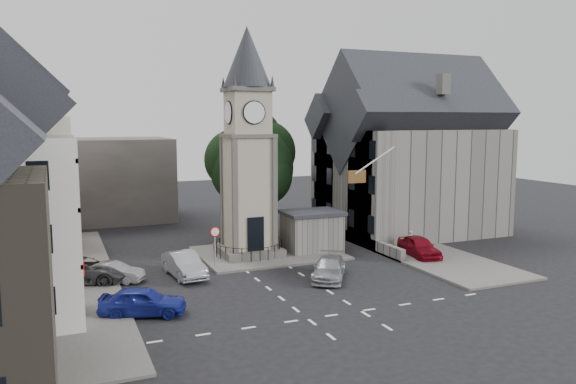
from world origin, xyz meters
name	(u,v)px	position (x,y,z in m)	size (l,w,h in m)	color
ground	(292,286)	(0.00, 0.00, 0.00)	(120.00, 120.00, 0.00)	black
pavement_west	(64,281)	(-12.50, 6.00, 0.07)	(6.00, 30.00, 0.14)	#595651
pavement_east	(390,241)	(12.00, 8.00, 0.07)	(6.00, 26.00, 0.14)	#595651
central_island	(268,253)	(1.50, 8.00, 0.08)	(10.00, 8.00, 0.16)	#595651
road_markings	(335,315)	(0.00, -5.50, 0.01)	(20.00, 8.00, 0.01)	silver
clock_tower	(248,144)	(0.00, 7.99, 8.12)	(4.86, 4.86, 16.25)	#4C4944
stone_shelter	(312,231)	(4.80, 7.50, 1.55)	(4.30, 3.30, 3.08)	#62605A
town_tree	(252,155)	(2.00, 13.00, 6.97)	(7.20, 7.20, 10.80)	black
warning_sign_post	(215,239)	(-3.20, 5.43, 2.03)	(0.70, 0.19, 2.85)	black
terrace_pink	(13,164)	(-15.50, 16.00, 6.58)	(8.10, 7.60, 12.80)	#CA8B8B
terrace_cream	(5,173)	(-15.50, 8.00, 6.58)	(8.10, 7.60, 12.80)	beige
backdrop_west	(63,181)	(-12.00, 28.00, 4.00)	(20.00, 10.00, 8.00)	#4C4944
east_building	(408,161)	(15.59, 11.00, 6.26)	(14.40, 11.40, 12.60)	#62605A
east_boundary_wall	(347,235)	(9.20, 10.00, 0.45)	(0.40, 16.00, 0.90)	#62605A
flagpole	(375,160)	(8.00, 4.00, 7.00)	(3.68, 0.10, 2.74)	white
car_west_blue	(143,301)	(-8.95, -1.80, 0.73)	(1.73, 4.30, 1.47)	navy
car_west_silver	(113,272)	(-9.73, 4.86, 0.61)	(1.29, 3.69, 1.22)	gray
car_west_grey	(82,271)	(-11.50, 5.35, 0.78)	(2.59, 5.62, 1.56)	#303033
car_island_silver	(184,265)	(-5.50, 4.45, 0.77)	(1.63, 4.67, 1.54)	#9D9EA5
car_island_east	(329,268)	(2.71, 0.50, 0.66)	(1.86, 4.58, 1.33)	#A1A4A9
car_east_red	(419,247)	(11.23, 3.00, 0.75)	(1.78, 4.42, 1.51)	maroon
pedestrian	(410,241)	(11.50, 4.52, 0.82)	(0.60, 0.39, 1.63)	beige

